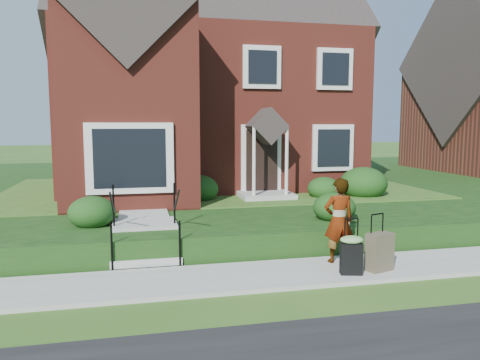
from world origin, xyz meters
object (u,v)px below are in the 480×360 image
object	(u,v)px
suitcase_black	(351,253)
suitcase_olive	(379,252)
woman	(339,220)
front_steps	(145,236)

from	to	relation	value
suitcase_black	suitcase_olive	xyz separation A→B (m)	(0.62, 0.09, -0.04)
woman	suitcase_black	world-z (taller)	woman
front_steps	woman	xyz separation A→B (m)	(3.80, -1.47, 0.46)
suitcase_black	suitcase_olive	world-z (taller)	suitcase_olive
suitcase_black	woman	bearing A→B (deg)	97.59
suitcase_black	suitcase_olive	distance (m)	0.63
woman	suitcase_olive	bearing A→B (deg)	129.03
woman	suitcase_olive	world-z (taller)	woman
front_steps	suitcase_black	world-z (taller)	front_steps
woman	suitcase_black	bearing A→B (deg)	84.55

